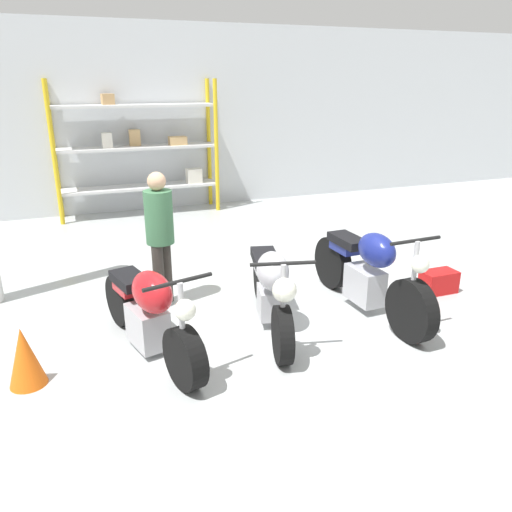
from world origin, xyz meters
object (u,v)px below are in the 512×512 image
motorcycle_blue (368,272)px  traffic_cone (25,357)px  person_browsing (160,230)px  motorcycle_red (149,312)px  motorcycle_silver (271,287)px  shelving_rack (140,147)px  toolbox (439,282)px

motorcycle_blue → traffic_cone: size_ratio=4.00×
person_browsing → motorcycle_red: bearing=113.2°
motorcycle_blue → person_browsing: person_browsing is taller
person_browsing → motorcycle_silver: bearing=175.5°
shelving_rack → traffic_cone: 6.07m
shelving_rack → traffic_cone: (-1.88, -5.68, -1.04)m
motorcycle_blue → toolbox: size_ratio=5.00×
shelving_rack → person_browsing: 4.47m
shelving_rack → toolbox: bearing=-61.6°
shelving_rack → toolbox: shelving_rack is taller
motorcycle_red → traffic_cone: size_ratio=3.66×
person_browsing → traffic_cone: bearing=81.2°
motorcycle_blue → person_browsing: 2.42m
motorcycle_blue → toolbox: (1.14, 0.13, -0.33)m
motorcycle_blue → person_browsing: size_ratio=1.39×
motorcycle_red → motorcycle_blue: (2.49, 0.07, 0.04)m
motorcycle_blue → traffic_cone: 3.62m
shelving_rack → traffic_cone: bearing=-108.4°
toolbox → motorcycle_silver: bearing=-177.4°
shelving_rack → traffic_cone: size_ratio=5.61×
motorcycle_red → traffic_cone: 1.14m
motorcycle_blue → traffic_cone: motorcycle_blue is taller
person_browsing → traffic_cone: 2.01m
shelving_rack → person_browsing: bearing=-95.7°
shelving_rack → toolbox: size_ratio=7.02×
motorcycle_red → person_browsing: 1.22m
shelving_rack → motorcycle_red: size_ratio=1.53×
motorcycle_blue → person_browsing: (-2.16, 1.00, 0.46)m
shelving_rack → motorcycle_blue: 5.76m
motorcycle_silver → traffic_cone: bearing=-70.0°
motorcycle_red → motorcycle_silver: size_ratio=0.99×
toolbox → traffic_cone: traffic_cone is taller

